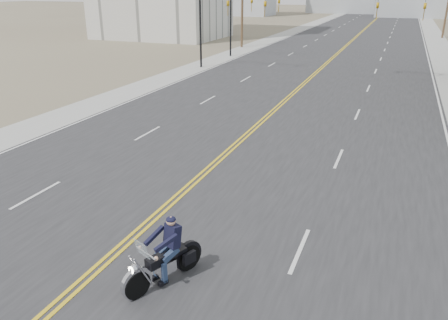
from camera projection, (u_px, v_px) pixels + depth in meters
ground_plane at (73, 292)px, 11.17m from camera, size 400.00×400.00×0.00m
road at (358, 35)px, 71.61m from camera, size 20.00×200.00×0.01m
sidewalk_left at (290, 33)px, 75.58m from camera, size 3.00×200.00×0.01m
sidewalk_right at (435, 38)px, 67.65m from camera, size 3.00×200.00×0.01m
traffic_mast_left at (220, 15)px, 40.08m from camera, size 7.10×0.26×7.00m
traffic_mast_right at (434, 20)px, 33.89m from camera, size 7.10×0.26×7.00m
traffic_mast_far at (245, 11)px, 47.13m from camera, size 6.10×0.26×7.00m
utility_pole_left at (242, 3)px, 54.91m from camera, size 2.20×0.30×10.50m
motorcyclist at (163, 253)px, 11.19m from camera, size 1.86×2.57×1.84m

